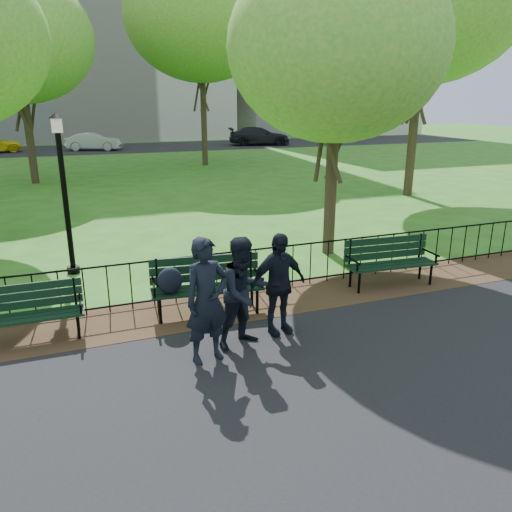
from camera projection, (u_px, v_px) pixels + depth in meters
name	position (u px, v px, depth m)	size (l,w,h in m)	color
ground	(242.00, 344.00, 7.78)	(120.00, 120.00, 0.00)	#2F631A
asphalt_path	(363.00, 499.00, 4.75)	(60.00, 9.20, 0.01)	black
dirt_strip	(215.00, 308.00, 9.11)	(60.00, 1.60, 0.01)	#3C2C18
far_street	(91.00, 149.00, 38.91)	(70.00, 9.00, 0.01)	black
iron_fence	(206.00, 274.00, 9.41)	(24.06, 0.06, 1.00)	black
apartment_east	(315.00, 22.00, 55.89)	(20.00, 15.00, 24.00)	beige
park_bench_main	(192.00, 280.00, 8.61)	(2.00, 0.83, 1.10)	black
park_bench_left_a	(25.00, 307.00, 7.75)	(1.74, 0.57, 0.98)	black
park_bench_right_a	(389.00, 257.00, 10.11)	(1.91, 0.72, 1.06)	black
lamppost	(64.00, 189.00, 10.44)	(0.31, 0.31, 3.40)	black
tree_near_e	(337.00, 47.00, 11.04)	(4.92, 4.92, 6.86)	#2D2116
tree_far_c	(17.00, 38.00, 21.05)	(6.38, 6.38, 8.89)	#2D2116
tree_far_e	(201.00, 14.00, 26.93)	(8.36, 8.36, 11.65)	#2D2116
person_left	(207.00, 301.00, 7.04)	(0.67, 0.44, 1.84)	black
person_mid	(244.00, 292.00, 7.52)	(0.84, 0.44, 1.72)	black
person_right	(278.00, 284.00, 7.92)	(0.98, 0.40, 1.67)	black
sedan_silver	(94.00, 141.00, 37.63)	(1.40, 4.02, 1.32)	#B1B3B9
sedan_dark	(259.00, 136.00, 42.10)	(2.08, 5.13, 1.49)	black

